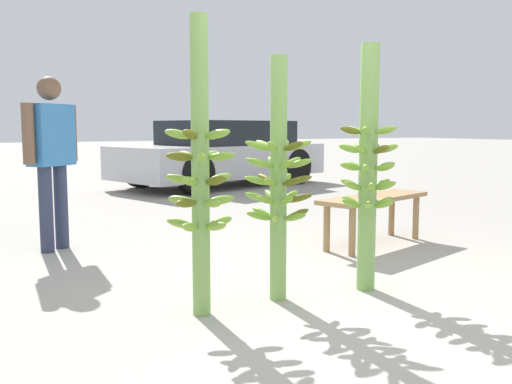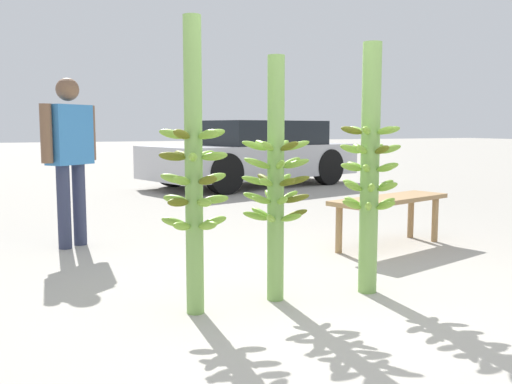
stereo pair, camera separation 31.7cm
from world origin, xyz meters
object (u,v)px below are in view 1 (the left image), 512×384
(market_bench, at_px, (374,204))
(parked_car, at_px, (222,154))
(banana_stalk_center, at_px, (278,180))
(banana_stalk_left, at_px, (200,172))
(banana_stalk_right, at_px, (368,169))
(vendor_person, at_px, (51,149))

(market_bench, height_order, parked_car, parked_car)
(banana_stalk_center, bearing_deg, parked_car, 67.55)
(banana_stalk_center, distance_m, parked_car, 7.13)
(market_bench, bearing_deg, banana_stalk_left, -170.80)
(banana_stalk_center, height_order, banana_stalk_right, banana_stalk_right)
(banana_stalk_right, xyz_separation_m, vendor_person, (-1.64, 2.31, 0.08))
(banana_stalk_right, relative_size, vendor_person, 1.07)
(vendor_person, height_order, parked_car, vendor_person)
(banana_stalk_left, bearing_deg, market_bench, 25.86)
(market_bench, bearing_deg, parked_car, 62.46)
(banana_stalk_right, distance_m, vendor_person, 2.83)
(banana_stalk_center, xyz_separation_m, banana_stalk_right, (0.64, -0.09, 0.06))
(market_bench, xyz_separation_m, parked_car, (1.07, 5.56, 0.21))
(banana_stalk_right, bearing_deg, vendor_person, 125.40)
(banana_stalk_left, height_order, vendor_person, banana_stalk_left)
(banana_stalk_left, relative_size, parked_car, 0.40)
(banana_stalk_left, height_order, banana_stalk_right, banana_stalk_left)
(banana_stalk_right, xyz_separation_m, parked_car, (2.08, 6.68, -0.22))
(vendor_person, distance_m, market_bench, 2.95)
(banana_stalk_left, height_order, parked_car, banana_stalk_left)
(market_bench, bearing_deg, banana_stalk_right, -148.91)
(banana_stalk_left, xyz_separation_m, banana_stalk_center, (0.55, 0.04, -0.08))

